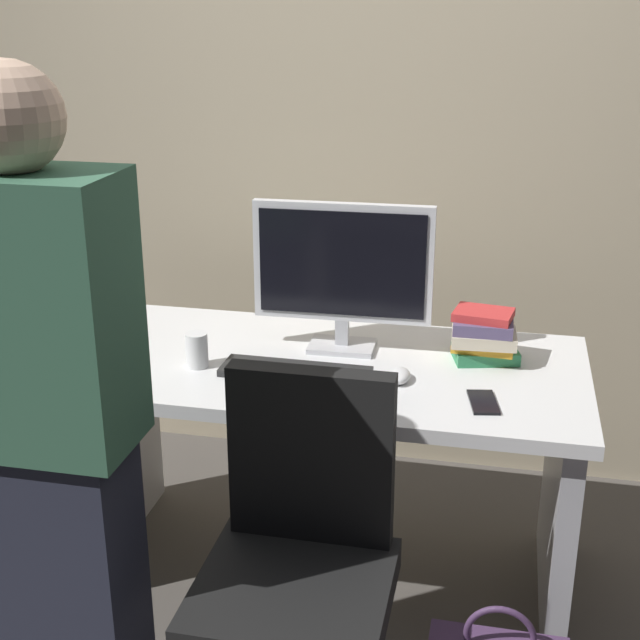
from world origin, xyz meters
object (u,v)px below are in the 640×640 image
Objects in this scene: person_at_desk at (46,444)px; mouse at (400,376)px; monitor at (343,269)px; book_stack at (484,336)px; cup_near_keyboard at (197,350)px; cell_phone at (483,402)px; office_chair at (299,592)px; keyboard at (296,372)px; desk at (323,428)px.

person_at_desk reaches higher than mouse.
book_stack is (0.43, -0.00, -0.18)m from monitor.
cell_phone is (0.83, -0.08, -0.05)m from cup_near_keyboard.
mouse is 0.31m from book_stack.
office_chair reaches higher than cell_phone.
monitor reaches higher than cell_phone.
cup_near_keyboard is at bearing -179.11° from keyboard.
cell_phone is at bearing -5.40° from cup_near_keyboard.
mouse is 0.69× the size of cell_phone.
keyboard is 0.54m from cell_phone.
cell_phone is (0.53, -0.08, -0.01)m from keyboard.
mouse reaches higher than keyboard.
person_at_desk is at bearing -155.19° from cell_phone.
book_stack is at bearing -0.65° from monitor.
monitor reaches higher than mouse.
office_chair is 1.74× the size of monitor.
cup_near_keyboard is at bearing 163.92° from cell_phone.
person_at_desk reaches higher than cell_phone.
monitor is (-0.05, 0.80, 0.56)m from office_chair.
monitor reaches higher than desk.
person_at_desk is (-0.43, -0.84, 0.33)m from desk.
book_stack is at bearing 15.10° from cup_near_keyboard.
mouse is (0.24, -0.09, 0.23)m from desk.
keyboard reaches higher than desk.
cup_near_keyboard is 0.72× the size of cell_phone.
book_stack is 0.31m from cell_phone.
monitor is at bearing 63.89° from person_at_desk.
office_chair is at bearing -104.41° from mouse.
office_chair is at bearing -115.29° from book_stack.
person_at_desk is 7.81× the size of book_stack.
monitor is at bearing 73.42° from desk.
desk is 14.89× the size of cup_near_keyboard.
mouse reaches higher than desk.
office_chair reaches higher than cup_near_keyboard.
desk is 0.69m from office_chair.
person_at_desk is 1.07m from monitor.
cup_near_keyboard is at bearing -149.89° from monitor.
office_chair is 2.19× the size of keyboard.
desk is 3.59× the size of keyboard.
desk is at bearing 158.74° from mouse.
book_stack reaches higher than mouse.
office_chair is (0.09, -0.68, -0.08)m from desk.
keyboard is 2.05× the size of book_stack.
desk is at bearing 62.70° from person_at_desk.
keyboard is (-0.14, 0.57, 0.31)m from office_chair.
desk is 0.56m from book_stack.
desk is 1.00m from person_at_desk.
monitor is 0.59m from cell_phone.
person_at_desk is 3.03× the size of monitor.
person_at_desk is 0.73m from cup_near_keyboard.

